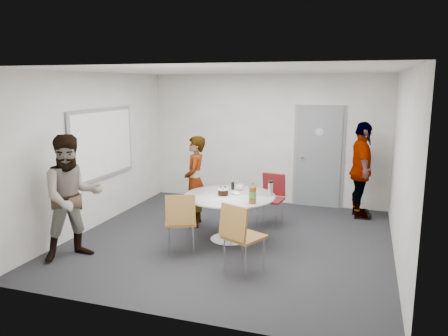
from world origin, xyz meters
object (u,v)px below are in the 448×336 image
(whiteboard, at_px, (103,144))
(chair_near_left, at_px, (181,217))
(person_left, at_px, (72,197))
(person_right, at_px, (361,170))
(chair_near_right, at_px, (239,231))
(person_main, at_px, (195,181))
(chair_far, at_px, (272,194))
(door, at_px, (319,157))
(table, at_px, (231,201))

(whiteboard, relative_size, chair_near_left, 2.01)
(chair_near_left, relative_size, person_left, 0.52)
(chair_near_left, xyz_separation_m, person_left, (-1.44, -0.56, 0.33))
(chair_near_left, relative_size, person_right, 0.52)
(chair_near_right, bearing_deg, whiteboard, 179.59)
(chair_near_right, xyz_separation_m, person_right, (1.46, 3.14, 0.31))
(chair_near_right, bearing_deg, person_left, -150.67)
(whiteboard, relative_size, person_left, 1.05)
(whiteboard, distance_m, person_main, 1.78)
(whiteboard, height_order, chair_far, whiteboard)
(chair_near_right, bearing_deg, chair_near_left, -175.17)
(door, height_order, person_main, door)
(door, xyz_separation_m, chair_far, (-0.65, -1.45, -0.47))
(whiteboard, xyz_separation_m, chair_near_left, (1.95, -1.03, -0.87))
(person_main, xyz_separation_m, person_right, (2.78, 1.42, 0.11))
(table, bearing_deg, chair_near_left, -123.35)
(door, bearing_deg, table, -113.41)
(whiteboard, distance_m, table, 2.61)
(table, bearing_deg, person_left, -145.27)
(whiteboard, xyz_separation_m, chair_near_right, (2.95, -1.39, -0.85))
(door, relative_size, person_main, 1.32)
(chair_near_right, distance_m, person_main, 2.18)
(chair_near_left, height_order, person_main, person_main)
(chair_near_left, height_order, person_left, person_left)
(door, height_order, chair_near_left, door)
(door, height_order, table, door)
(chair_near_right, distance_m, person_right, 3.48)
(table, height_order, person_left, person_left)
(chair_near_left, height_order, person_right, person_right)
(chair_far, height_order, person_left, person_left)
(person_left, bearing_deg, table, -16.19)
(whiteboard, xyz_separation_m, person_left, (0.51, -1.58, -0.54))
(chair_near_left, height_order, chair_far, chair_near_left)
(chair_far, bearing_deg, person_main, 27.93)
(whiteboard, distance_m, chair_near_right, 3.37)
(chair_near_left, bearing_deg, person_left, 176.88)
(person_left, bearing_deg, whiteboard, 56.94)
(table, bearing_deg, chair_near_right, -67.88)
(chair_near_right, relative_size, person_right, 0.53)
(table, distance_m, chair_near_left, 0.97)
(chair_near_left, distance_m, person_right, 3.73)
(door, relative_size, person_right, 1.17)
(person_right, bearing_deg, table, 125.99)
(door, xyz_separation_m, person_left, (-3.05, -3.87, -0.12))
(table, bearing_deg, person_main, 146.90)
(door, bearing_deg, chair_far, -114.16)
(door, xyz_separation_m, whiteboard, (-3.56, -2.28, 0.42))
(person_left, bearing_deg, chair_near_right, -46.45)
(chair_near_left, bearing_deg, person_right, 24.07)
(table, relative_size, chair_far, 1.58)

